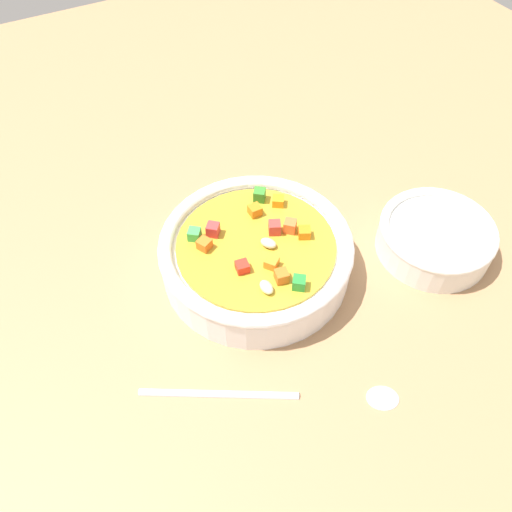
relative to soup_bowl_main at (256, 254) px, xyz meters
The scene contains 4 objects.
ground_plane 3.65cm from the soup_bowl_main, 97.01° to the right, with size 140.00×140.00×2.00cm, color #9E754F.
soup_bowl_main is the anchor object (origin of this frame).
spoon 15.18cm from the soup_bowl_main, 15.80° to the right, with size 13.18×21.32×0.83cm.
side_bowl_small 19.91cm from the soup_bowl_main, 69.89° to the left, with size 12.57×12.57×3.86cm.
Camera 1 is at (30.31, -16.43, 44.23)cm, focal length 36.09 mm.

